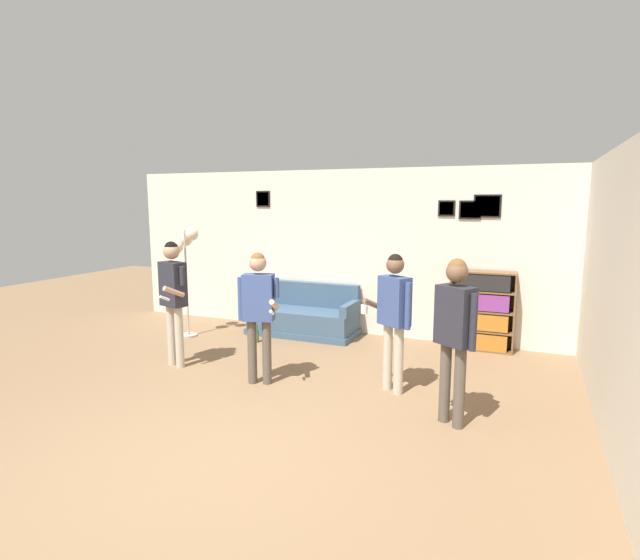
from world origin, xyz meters
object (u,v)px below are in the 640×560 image
person_player_foreground_left (173,290)px  couch (304,317)px  bookshelf (482,311)px  person_watcher_holding_cup (394,309)px  floor_lamp (185,250)px  person_spectator_near_bookshelf (455,325)px  bottle_on_floor (257,335)px  person_player_foreground_center (259,305)px

person_player_foreground_left → couch: bearing=67.4°
bookshelf → person_watcher_holding_cup: size_ratio=0.73×
floor_lamp → person_spectator_near_bookshelf: bearing=-20.8°
floor_lamp → person_watcher_holding_cup: bearing=-16.1°
couch → floor_lamp: floor_lamp is taller
floor_lamp → bottle_on_floor: bearing=5.3°
person_spectator_near_bookshelf → bottle_on_floor: 3.81m
person_player_foreground_left → bottle_on_floor: bearing=72.9°
floor_lamp → bookshelf: bearing=13.4°
floor_lamp → person_watcher_holding_cup: floor_lamp is taller
bookshelf → person_spectator_near_bookshelf: bearing=-90.7°
floor_lamp → bottle_on_floor: 1.79m
floor_lamp → person_player_foreground_left: size_ratio=1.06×
bookshelf → person_watcher_holding_cup: person_watcher_holding_cup is taller
floor_lamp → person_player_foreground_center: 2.61m
floor_lamp → person_player_foreground_center: bearing=-33.7°
person_player_foreground_center → bottle_on_floor: size_ratio=5.54×
couch → person_player_foreground_center: 2.44m
person_player_foreground_left → person_spectator_near_bookshelf: 3.68m
person_player_foreground_center → person_watcher_holding_cup: person_watcher_holding_cup is taller
couch → floor_lamp: (-1.68, -0.87, 1.14)m
bottle_on_floor → floor_lamp: bearing=-174.7°
floor_lamp → person_watcher_holding_cup: 3.86m
person_spectator_near_bookshelf → person_player_foreground_left: bearing=173.8°
floor_lamp → bottle_on_floor: (1.21, 0.11, -1.31)m
person_watcher_holding_cup → bottle_on_floor: 2.87m
person_player_foreground_left → bottle_on_floor: 1.73m
couch → bottle_on_floor: size_ratio=6.21×
person_watcher_holding_cup → person_spectator_near_bookshelf: bearing=-39.6°
couch → person_watcher_holding_cup: bearing=-43.9°
person_player_foreground_left → bookshelf: bearing=32.6°
person_player_foreground_center → person_spectator_near_bookshelf: (2.30, -0.26, 0.04)m
couch → floor_lamp: bearing=-152.7°
couch → bookshelf: size_ratio=1.52×
person_watcher_holding_cup → bottle_on_floor: person_watcher_holding_cup is taller
person_watcher_holding_cup → person_spectator_near_bookshelf: 0.98m
person_player_foreground_center → bookshelf: bearing=47.0°
bookshelf → person_spectator_near_bookshelf: (-0.03, -2.76, 0.43)m
floor_lamp → person_player_foreground_left: (0.78, -1.29, -0.39)m
person_player_foreground_center → person_watcher_holding_cup: size_ratio=0.99×
couch → bookshelf: bearing=4.1°
floor_lamp → person_player_foreground_center: size_ratio=1.11×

